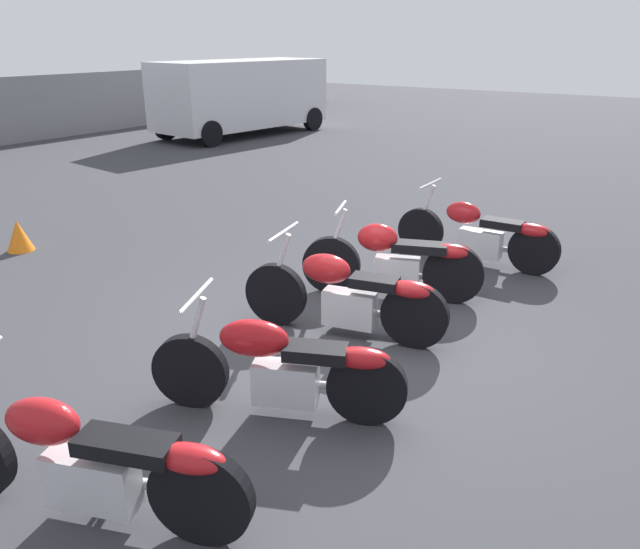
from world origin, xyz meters
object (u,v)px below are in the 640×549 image
object	(u,v)px
motorcycle_slot_0	(86,462)
motorcycle_slot_2	(347,296)
motorcycle_slot_1	(281,367)
motorcycle_slot_4	(480,234)
traffic_cone_near	(19,236)
parked_van	(242,94)
motorcycle_slot_3	(395,261)

from	to	relation	value
motorcycle_slot_0	motorcycle_slot_2	bearing A→B (deg)	-19.39
motorcycle_slot_0	motorcycle_slot_1	distance (m)	1.59
motorcycle_slot_1	motorcycle_slot_2	distance (m)	1.50
motorcycle_slot_2	motorcycle_slot_1	bearing A→B (deg)	179.14
motorcycle_slot_4	traffic_cone_near	world-z (taller)	motorcycle_slot_4
motorcycle_slot_2	traffic_cone_near	xyz separation A→B (m)	(-0.37, 5.15, -0.21)
motorcycle_slot_1	motorcycle_slot_4	world-z (taller)	motorcycle_slot_4
motorcycle_slot_1	motorcycle_slot_4	bearing A→B (deg)	-24.05
motorcycle_slot_2	parked_van	xyz separation A→B (m)	(9.69, 9.88, 0.77)
motorcycle_slot_0	motorcycle_slot_1	bearing A→B (deg)	-29.96
parked_van	traffic_cone_near	bearing A→B (deg)	-59.09
motorcycle_slot_2	traffic_cone_near	size ratio (longest dim) A/B	4.77
motorcycle_slot_4	motorcycle_slot_0	bearing A→B (deg)	175.54
motorcycle_slot_1	motorcycle_slot_3	xyz separation A→B (m)	(2.58, 0.40, 0.02)
motorcycle_slot_0	parked_van	xyz separation A→B (m)	(12.72, 9.96, 0.78)
motorcycle_slot_3	motorcycle_slot_4	world-z (taller)	motorcycle_slot_3
motorcycle_slot_4	traffic_cone_near	distance (m)	6.26
motorcycle_slot_2	motorcycle_slot_4	world-z (taller)	motorcycle_slot_2
motorcycle_slot_2	motorcycle_slot_4	size ratio (longest dim) A/B	0.96
motorcycle_slot_3	motorcycle_slot_4	distance (m)	1.66
parked_van	traffic_cone_near	distance (m)	11.15
motorcycle_slot_0	traffic_cone_near	xyz separation A→B (m)	(2.67, 5.23, -0.20)
motorcycle_slot_2	motorcycle_slot_0	bearing A→B (deg)	167.90
motorcycle_slot_3	parked_van	bearing A→B (deg)	26.88
motorcycle_slot_3	traffic_cone_near	xyz separation A→B (m)	(-1.49, 5.08, -0.23)
motorcycle_slot_0	motorcycle_slot_2	world-z (taller)	motorcycle_slot_2
motorcycle_slot_4	parked_van	xyz separation A→B (m)	(6.95, 10.17, 0.79)
traffic_cone_near	motorcycle_slot_1	bearing A→B (deg)	-101.31
motorcycle_slot_0	motorcycle_slot_3	xyz separation A→B (m)	(4.15, 0.15, 0.02)
motorcycle_slot_1	parked_van	bearing A→B (deg)	17.85
motorcycle_slot_3	motorcycle_slot_0	bearing A→B (deg)	160.10
motorcycle_slot_3	parked_van	xyz separation A→B (m)	(8.57, 9.81, 0.75)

